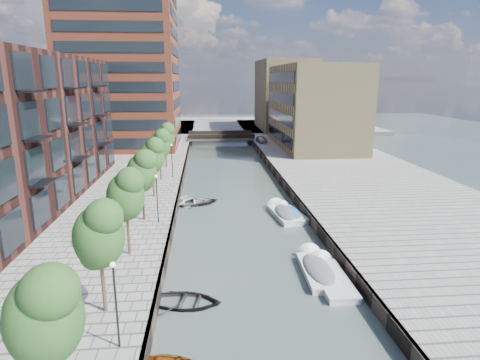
{
  "coord_description": "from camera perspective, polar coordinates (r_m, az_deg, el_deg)",
  "views": [
    {
      "loc": [
        -3.18,
        -8.01,
        12.64
      ],
      "look_at": [
        0.0,
        28.1,
        3.5
      ],
      "focal_mm": 30.0,
      "sensor_mm": 36.0,
      "label": 1
    }
  ],
  "objects": [
    {
      "name": "water",
      "position": [
        49.75,
        -1.2,
        -0.57
      ],
      "size": [
        300.0,
        300.0,
        0.0
      ],
      "primitive_type": "plane",
      "color": "#38473F",
      "rests_on": "ground"
    },
    {
      "name": "quay_right",
      "position": [
        53.11,
        16.29,
        0.36
      ],
      "size": [
        20.0,
        140.0,
        1.0
      ],
      "primitive_type": "cube",
      "color": "gray",
      "rests_on": "ground"
    },
    {
      "name": "quay_wall_left",
      "position": [
        49.61,
        -8.25,
        -0.16
      ],
      "size": [
        0.25,
        140.0,
        1.0
      ],
      "primitive_type": "cube",
      "color": "#332823",
      "rests_on": "ground"
    },
    {
      "name": "quay_wall_right",
      "position": [
        50.38,
        5.73,
        0.14
      ],
      "size": [
        0.25,
        140.0,
        1.0
      ],
      "primitive_type": "cube",
      "color": "#332823",
      "rests_on": "ground"
    },
    {
      "name": "far_closure",
      "position": [
        108.74,
        -3.36,
        7.72
      ],
      "size": [
        80.0,
        40.0,
        1.0
      ],
      "primitive_type": "cube",
      "color": "gray",
      "rests_on": "ground"
    },
    {
      "name": "apartment_block",
      "position": [
        41.82,
        -28.88,
        6.04
      ],
      "size": [
        8.0,
        38.0,
        14.0
      ],
      "primitive_type": "cube",
      "color": "black",
      "rests_on": "quay_left"
    },
    {
      "name": "tower",
      "position": [
        74.38,
        -16.41,
        16.19
      ],
      "size": [
        18.0,
        18.0,
        30.0
      ],
      "primitive_type": "cube",
      "color": "brown",
      "rests_on": "quay_left"
    },
    {
      "name": "tan_block_near",
      "position": [
        72.74,
        10.43,
        10.27
      ],
      "size": [
        12.0,
        25.0,
        14.0
      ],
      "primitive_type": "cube",
      "color": "#9B8A5F",
      "rests_on": "quay_right"
    },
    {
      "name": "tan_block_far",
      "position": [
        97.97,
        6.4,
        11.94
      ],
      "size": [
        12.0,
        20.0,
        16.0
      ],
      "primitive_type": "cube",
      "color": "#9B8A5F",
      "rests_on": "quay_right"
    },
    {
      "name": "bridge",
      "position": [
        80.86,
        -2.75,
        6.14
      ],
      "size": [
        13.0,
        6.0,
        1.3
      ],
      "color": "gray",
      "rests_on": "ground"
    },
    {
      "name": "tree_0",
      "position": [
        15.04,
        -26.14,
        -16.6
      ],
      "size": [
        2.5,
        2.5,
        5.95
      ],
      "color": "#382619",
      "rests_on": "quay_left"
    },
    {
      "name": "tree_1",
      "position": [
        21.06,
        -19.47,
        -7.07
      ],
      "size": [
        2.5,
        2.5,
        5.95
      ],
      "color": "#382619",
      "rests_on": "quay_left"
    },
    {
      "name": "tree_2",
      "position": [
        27.54,
        -15.98,
        -1.85
      ],
      "size": [
        2.5,
        2.5,
        5.95
      ],
      "color": "#382619",
      "rests_on": "quay_left"
    },
    {
      "name": "tree_3",
      "position": [
        34.23,
        -13.86,
        1.37
      ],
      "size": [
        2.5,
        2.5,
        5.95
      ],
      "color": "#382619",
      "rests_on": "quay_left"
    },
    {
      "name": "tree_4",
      "position": [
        41.02,
        -12.43,
        3.52
      ],
      "size": [
        2.5,
        2.5,
        5.95
      ],
      "color": "#382619",
      "rests_on": "quay_left"
    },
    {
      "name": "tree_5",
      "position": [
        47.87,
        -11.4,
        5.06
      ],
      "size": [
        2.5,
        2.5,
        5.95
      ],
      "color": "#382619",
      "rests_on": "quay_left"
    },
    {
      "name": "tree_6",
      "position": [
        54.76,
        -10.63,
        6.22
      ],
      "size": [
        2.5,
        2.5,
        5.95
      ],
      "color": "#382619",
      "rests_on": "quay_left"
    },
    {
      "name": "lamp_0",
      "position": [
        18.86,
        -17.31,
        -15.49
      ],
      "size": [
        0.24,
        0.24,
        4.12
      ],
      "color": "black",
      "rests_on": "quay_left"
    },
    {
      "name": "lamp_1",
      "position": [
        33.53,
        -11.73,
        -1.95
      ],
      "size": [
        0.24,
        0.24,
        4.12
      ],
      "color": "black",
      "rests_on": "quay_left"
    },
    {
      "name": "lamp_2",
      "position": [
        49.03,
        -9.66,
        3.22
      ],
      "size": [
        0.24,
        0.24,
        4.12
      ],
      "color": "black",
      "rests_on": "quay_left"
    },
    {
      "name": "sloop_1",
      "position": [
        24.43,
        -7.68,
        -17.15
      ],
      "size": [
        4.61,
        3.66,
        0.86
      ],
      "primitive_type": "imported",
      "rotation": [
        0.0,
        0.0,
        1.39
      ],
      "color": "black",
      "rests_on": "ground"
    },
    {
      "name": "sloop_3",
      "position": [
        42.02,
        -7.6,
        -3.48
      ],
      "size": [
        5.3,
        3.95,
        1.05
      ],
      "primitive_type": "imported",
      "rotation": [
        0.0,
        0.0,
        1.64
      ],
      "color": "white",
      "rests_on": "ground"
    },
    {
      "name": "sloop_4",
      "position": [
        42.03,
        -5.97,
        -3.43
      ],
      "size": [
        4.91,
        4.1,
        0.87
      ],
      "primitive_type": "imported",
      "rotation": [
        0.0,
        0.0,
        1.86
      ],
      "color": "black",
      "rests_on": "ground"
    },
    {
      "name": "motorboat_1",
      "position": [
        28.14,
        10.79,
        -12.29
      ],
      "size": [
        2.17,
        5.7,
        1.87
      ],
      "color": "white",
      "rests_on": "ground"
    },
    {
      "name": "motorboat_2",
      "position": [
        27.52,
        12.48,
        -13.3
      ],
      "size": [
        1.96,
        5.58,
        1.86
      ],
      "color": "silver",
      "rests_on": "ground"
    },
    {
      "name": "motorboat_3",
      "position": [
        38.64,
        7.07,
        -4.75
      ],
      "size": [
        2.58,
        5.09,
        1.62
      ],
      "color": "silver",
      "rests_on": "ground"
    },
    {
      "name": "motorboat_4",
      "position": [
        38.54,
        6.16,
        -4.72
      ],
      "size": [
        2.65,
        5.83,
        1.88
      ],
      "color": "white",
      "rests_on": "ground"
    },
    {
      "name": "car",
      "position": [
        76.43,
        3.07,
        5.84
      ],
      "size": [
        1.96,
        3.82,
        1.24
      ],
      "primitive_type": "imported",
      "rotation": [
        0.0,
        0.0,
        0.14
      ],
      "color": "#A9ACAE",
      "rests_on": "quay_right"
    }
  ]
}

